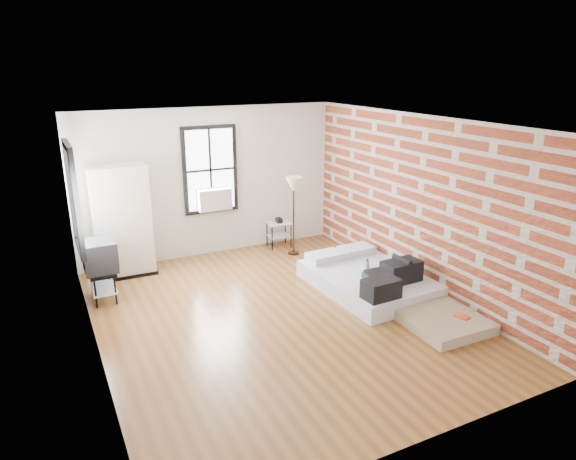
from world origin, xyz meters
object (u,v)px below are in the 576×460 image
mattress_main (370,278)px  mattress_bare (415,301)px  tv_stand (100,258)px  floor_lamp (294,189)px  wardrobe (122,221)px  side_table (279,228)px

mattress_main → mattress_bare: mattress_main is taller
tv_stand → floor_lamp: bearing=7.4°
wardrobe → tv_stand: (-0.50, -0.90, -0.27)m
mattress_main → side_table: size_ratio=3.60×
floor_lamp → mattress_main: bearing=-79.7°
mattress_main → floor_lamp: size_ratio=1.42×
mattress_bare → floor_lamp: bearing=101.6°
mattress_main → wardrobe: (-3.46, 2.45, 0.78)m
mattress_bare → floor_lamp: floor_lamp is taller
mattress_bare → floor_lamp: 3.21m
mattress_bare → wardrobe: (-3.64, 3.36, 0.84)m
wardrobe → tv_stand: 1.06m
side_table → floor_lamp: (0.08, -0.49, 0.90)m
wardrobe → floor_lamp: size_ratio=1.27×
mattress_main → mattress_bare: bearing=-81.0°
wardrobe → floor_lamp: (3.09, -0.42, 0.33)m
side_table → mattress_bare: bearing=-79.5°
mattress_main → tv_stand: 4.29m
wardrobe → floor_lamp: wardrobe is taller
wardrobe → mattress_main: bearing=-34.4°
floor_lamp → tv_stand: (-3.59, -0.48, -0.60)m
side_table → tv_stand: bearing=-164.6°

